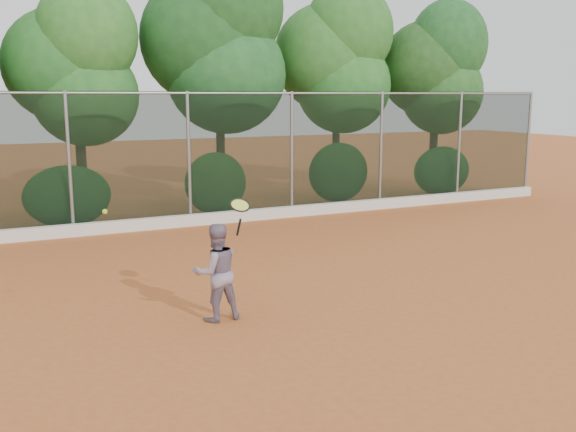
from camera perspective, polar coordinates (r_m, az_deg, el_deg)
name	(u,v)px	position (r m, az deg, el deg)	size (l,w,h in m)	color
ground	(313,298)	(11.03, 2.27, -7.27)	(80.00, 80.00, 0.00)	#B55D2A
concrete_curb	(193,220)	(17.13, -8.47, -0.35)	(24.00, 0.20, 0.30)	silver
tennis_player	(216,272)	(9.83, -6.41, -4.99)	(0.73, 0.57, 1.51)	gray
chainlink_fence	(189,155)	(17.06, -8.81, 5.39)	(24.09, 0.09, 3.50)	black
foliage_backdrop	(146,58)	(18.78, -12.50, 13.52)	(23.70, 3.63, 7.55)	#3E2918
tennis_racket	(240,208)	(9.65, -4.31, 0.74)	(0.32, 0.30, 0.59)	black
tennis_ball_in_flight	(105,212)	(8.60, -15.97, 0.38)	(0.07, 0.07, 0.07)	#C5DA31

